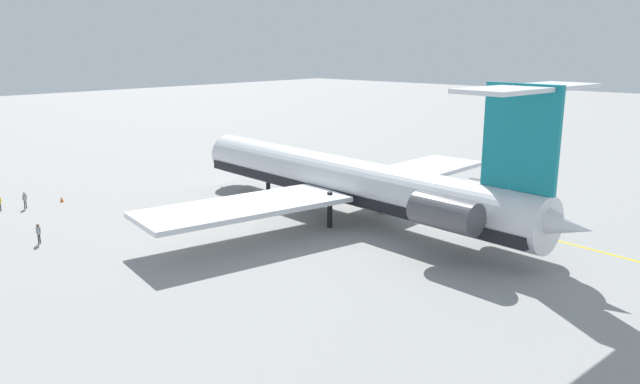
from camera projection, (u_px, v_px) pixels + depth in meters
ground at (418, 208)px, 65.19m from camera, size 377.49×377.49×0.00m
main_jetliner at (357, 182)px, 59.84m from camera, size 48.78×43.13×14.20m
ground_crew_portside at (38, 231)px, 53.43m from camera, size 0.36×0.31×1.74m
ground_crew_starboard at (25, 198)px, 64.90m from camera, size 0.28×0.44×1.75m
safety_cone_nose at (62, 199)px, 67.79m from camera, size 0.40×0.40×0.55m
safety_cone_wingtip at (333, 157)px, 93.49m from camera, size 0.40×0.40×0.55m
safety_cone_tail at (314, 162)px, 89.20m from camera, size 0.40×0.40×0.55m
taxiway_centreline at (401, 200)px, 68.57m from camera, size 75.00×11.09×0.01m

